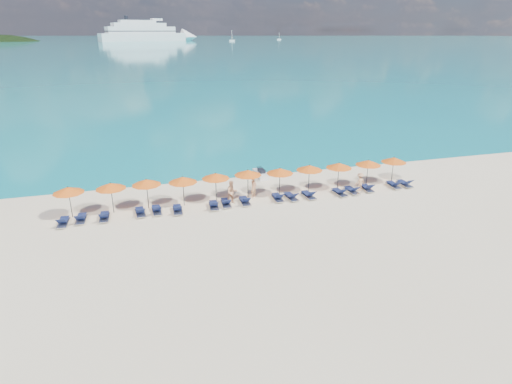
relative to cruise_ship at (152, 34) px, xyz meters
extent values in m
plane|color=beige|center=(-22.48, -517.66, -8.52)|extent=(1400.00, 1400.00, 0.00)
cube|color=#1FA9B2|center=(-22.48, 142.34, -8.51)|extent=(1600.00, 1300.00, 0.01)
ellipsoid|color=black|center=(-172.48, 42.34, -43.52)|extent=(162.00, 126.00, 85.50)
cube|color=silver|center=(-9.98, -3.11, -4.06)|extent=(98.86, 46.17, 8.91)
cone|color=silver|center=(46.15, 14.38, -4.06)|extent=(24.54, 24.54, 19.60)
cube|color=silver|center=(-11.68, -3.64, 3.95)|extent=(79.35, 37.78, 7.13)
cube|color=silver|center=(-13.38, -4.17, 9.30)|extent=(61.98, 30.83, 4.45)
cube|color=silver|center=(-15.08, -4.70, 12.86)|extent=(42.47, 22.45, 3.12)
cube|color=black|center=(-11.68, -3.64, 2.62)|extent=(80.34, 38.24, 0.80)
cube|color=black|center=(-11.68, -3.64, 5.73)|extent=(78.36, 37.32, 0.80)
cylinder|color=black|center=(-26.82, -8.36, 16.42)|extent=(3.92, 3.92, 4.90)
cube|color=silver|center=(89.57, -26.76, -7.65)|extent=(6.51, 2.17, 1.73)
cylinder|color=silver|center=(89.57, -26.76, -2.01)|extent=(0.39, 0.39, 10.84)
cube|color=silver|center=(168.68, 34.19, -7.80)|extent=(5.41, 1.80, 1.44)
cylinder|color=silver|center=(168.68, 34.19, -3.11)|extent=(0.32, 0.32, 9.01)
cube|color=silver|center=(-20.18, -508.22, -8.24)|extent=(0.91, 2.27, 0.52)
cube|color=black|center=(-20.17, -508.41, -7.86)|extent=(0.50, 0.95, 0.33)
cylinder|color=black|center=(-20.19, -507.66, -7.72)|extent=(0.52, 0.07, 0.06)
imported|color=tan|center=(-22.11, -512.73, -7.68)|extent=(0.73, 0.70, 1.67)
imported|color=tan|center=(-24.00, -513.49, -7.62)|extent=(0.94, 0.62, 1.80)
imported|color=tan|center=(-13.50, -513.68, -7.76)|extent=(1.05, 0.64, 1.52)
cylinder|color=black|center=(-35.22, -512.81, -7.42)|extent=(0.05, 0.05, 2.20)
cone|color=#E45C14|center=(-35.22, -512.81, -6.50)|extent=(2.10, 2.10, 0.42)
sphere|color=black|center=(-35.22, -512.81, -6.28)|extent=(0.08, 0.08, 0.08)
cylinder|color=black|center=(-32.48, -512.76, -7.42)|extent=(0.05, 0.05, 2.20)
cone|color=#E45C14|center=(-32.48, -512.76, -6.50)|extent=(2.10, 2.10, 0.42)
sphere|color=black|center=(-32.48, -512.76, -6.28)|extent=(0.08, 0.08, 0.08)
cylinder|color=black|center=(-30.05, -512.64, -7.42)|extent=(0.05, 0.05, 2.20)
cone|color=#E45C14|center=(-30.05, -512.64, -6.50)|extent=(2.10, 2.10, 0.42)
sphere|color=black|center=(-30.05, -512.64, -6.28)|extent=(0.08, 0.08, 0.08)
cylinder|color=black|center=(-27.48, -512.82, -7.42)|extent=(0.05, 0.05, 2.20)
cone|color=#E45C14|center=(-27.48, -512.82, -6.50)|extent=(2.10, 2.10, 0.42)
sphere|color=black|center=(-27.48, -512.82, -6.28)|extent=(0.08, 0.08, 0.08)
cylinder|color=black|center=(-25.03, -512.65, -7.42)|extent=(0.05, 0.05, 2.20)
cone|color=#E45C14|center=(-25.03, -512.65, -6.50)|extent=(2.10, 2.10, 0.42)
sphere|color=black|center=(-25.03, -512.65, -6.28)|extent=(0.08, 0.08, 0.08)
cylinder|color=black|center=(-22.51, -512.54, -7.42)|extent=(0.05, 0.05, 2.20)
cone|color=#E45C14|center=(-22.51, -512.54, -6.50)|extent=(2.10, 2.10, 0.42)
sphere|color=black|center=(-22.51, -512.54, -6.28)|extent=(0.08, 0.08, 0.08)
cylinder|color=black|center=(-20.03, -512.81, -7.42)|extent=(0.05, 0.05, 2.20)
cone|color=#E45C14|center=(-20.03, -512.81, -6.50)|extent=(2.10, 2.10, 0.42)
sphere|color=black|center=(-20.03, -512.81, -6.28)|extent=(0.08, 0.08, 0.08)
cylinder|color=black|center=(-17.52, -512.70, -7.42)|extent=(0.05, 0.05, 2.20)
cone|color=#E45C14|center=(-17.52, -512.70, -6.50)|extent=(2.10, 2.10, 0.42)
sphere|color=black|center=(-17.52, -512.70, -6.28)|extent=(0.08, 0.08, 0.08)
cylinder|color=black|center=(-15.00, -512.79, -7.42)|extent=(0.05, 0.05, 2.20)
cone|color=#E45C14|center=(-15.00, -512.79, -6.50)|extent=(2.10, 2.10, 0.42)
sphere|color=black|center=(-15.00, -512.79, -6.28)|extent=(0.08, 0.08, 0.08)
cylinder|color=black|center=(-12.35, -512.76, -7.42)|extent=(0.05, 0.05, 2.20)
cone|color=#E45C14|center=(-12.35, -512.76, -6.50)|extent=(2.10, 2.10, 0.42)
sphere|color=black|center=(-12.35, -512.76, -6.28)|extent=(0.08, 0.08, 0.08)
cylinder|color=black|center=(-9.87, -512.62, -7.42)|extent=(0.05, 0.05, 2.20)
cone|color=#E45C14|center=(-9.87, -512.62, -6.50)|extent=(2.10, 2.10, 0.42)
sphere|color=black|center=(-9.87, -512.62, -6.28)|extent=(0.08, 0.08, 0.08)
cube|color=silver|center=(-35.66, -514.02, -8.38)|extent=(0.71, 1.73, 0.06)
cube|color=#131E4B|center=(-35.65, -513.77, -8.22)|extent=(0.61, 1.13, 0.04)
cube|color=#131E4B|center=(-35.69, -514.57, -7.97)|extent=(0.58, 0.56, 0.43)
cube|color=silver|center=(-34.57, -513.76, -8.38)|extent=(0.71, 1.73, 0.06)
cube|color=#131E4B|center=(-34.55, -513.51, -8.22)|extent=(0.61, 1.13, 0.04)
cube|color=#131E4B|center=(-34.60, -514.31, -7.97)|extent=(0.58, 0.57, 0.43)
cube|color=silver|center=(-33.06, -513.87, -8.38)|extent=(0.67, 1.72, 0.06)
cube|color=#131E4B|center=(-33.06, -513.62, -8.22)|extent=(0.58, 1.11, 0.04)
cube|color=#131E4B|center=(-33.08, -514.42, -7.97)|extent=(0.56, 0.55, 0.43)
cube|color=silver|center=(-30.67, -513.71, -8.38)|extent=(0.75, 1.74, 0.06)
cube|color=#131E4B|center=(-30.69, -513.46, -8.22)|extent=(0.64, 1.14, 0.04)
cube|color=#131E4B|center=(-30.62, -514.26, -7.97)|extent=(0.59, 0.58, 0.43)
cube|color=silver|center=(-29.54, -513.69, -8.38)|extent=(0.67, 1.72, 0.06)
cube|color=#131E4B|center=(-29.55, -513.44, -8.22)|extent=(0.58, 1.12, 0.04)
cube|color=#131E4B|center=(-29.52, -514.24, -7.97)|extent=(0.57, 0.55, 0.43)
cube|color=silver|center=(-28.10, -513.99, -8.38)|extent=(0.67, 1.72, 0.06)
cube|color=#131E4B|center=(-28.09, -513.74, -8.22)|extent=(0.58, 1.12, 0.04)
cube|color=#131E4B|center=(-28.12, -514.54, -7.97)|extent=(0.57, 0.55, 0.43)
cube|color=silver|center=(-25.48, -513.95, -8.38)|extent=(0.78, 1.75, 0.06)
cube|color=#131E4B|center=(-25.46, -513.70, -8.22)|extent=(0.65, 1.15, 0.04)
cube|color=#131E4B|center=(-25.53, -514.49, -7.97)|extent=(0.60, 0.59, 0.43)
cube|color=silver|center=(-24.52, -513.73, -8.38)|extent=(0.74, 1.74, 0.06)
cube|color=#131E4B|center=(-24.50, -513.48, -8.22)|extent=(0.63, 1.14, 0.04)
cube|color=#131E4B|center=(-24.56, -514.28, -7.97)|extent=(0.59, 0.58, 0.43)
cube|color=silver|center=(-23.09, -513.76, -8.38)|extent=(0.66, 1.71, 0.06)
cube|color=#131E4B|center=(-23.08, -513.51, -8.22)|extent=(0.58, 1.11, 0.04)
cube|color=#131E4B|center=(-23.10, -514.31, -7.97)|extent=(0.56, 0.55, 0.43)
cube|color=silver|center=(-20.50, -513.76, -8.38)|extent=(0.69, 1.72, 0.06)
cube|color=#131E4B|center=(-20.49, -513.51, -8.22)|extent=(0.60, 1.12, 0.04)
cube|color=#131E4B|center=(-20.53, -514.31, -7.97)|extent=(0.57, 0.56, 0.43)
cube|color=silver|center=(-19.46, -513.89, -8.38)|extent=(0.79, 1.75, 0.06)
cube|color=#131E4B|center=(-19.48, -513.64, -8.22)|extent=(0.66, 1.15, 0.04)
cube|color=#131E4B|center=(-19.40, -514.43, -7.97)|extent=(0.60, 0.59, 0.43)
cube|color=silver|center=(-18.03, -513.93, -8.38)|extent=(0.74, 1.74, 0.06)
cube|color=#131E4B|center=(-18.05, -513.68, -8.22)|extent=(0.63, 1.14, 0.04)
cube|color=#131E4B|center=(-17.99, -514.47, -7.97)|extent=(0.59, 0.58, 0.43)
cube|color=silver|center=(-15.46, -514.06, -8.38)|extent=(0.77, 1.75, 0.06)
cube|color=#131E4B|center=(-15.48, -513.81, -8.22)|extent=(0.64, 1.14, 0.04)
cube|color=#131E4B|center=(-15.41, -514.61, -7.97)|extent=(0.59, 0.58, 0.43)
cube|color=silver|center=(-14.30, -513.92, -8.38)|extent=(0.70, 1.73, 0.06)
cube|color=#131E4B|center=(-14.31, -513.67, -8.22)|extent=(0.60, 1.13, 0.04)
cube|color=#131E4B|center=(-14.27, -514.47, -7.97)|extent=(0.58, 0.56, 0.43)
cube|color=silver|center=(-12.87, -513.77, -8.38)|extent=(0.74, 1.74, 0.06)
cube|color=#131E4B|center=(-12.85, -513.52, -8.22)|extent=(0.63, 1.14, 0.04)
cube|color=#131E4B|center=(-12.91, -514.32, -7.97)|extent=(0.59, 0.58, 0.43)
cube|color=silver|center=(-10.37, -513.72, -8.38)|extent=(0.70, 1.73, 0.06)
cube|color=#131E4B|center=(-10.36, -513.47, -8.22)|extent=(0.60, 1.13, 0.04)
cube|color=#131E4B|center=(-10.40, -514.27, -7.97)|extent=(0.58, 0.56, 0.43)
cube|color=silver|center=(-9.32, -513.71, -8.38)|extent=(0.64, 1.71, 0.06)
cube|color=#131E4B|center=(-9.32, -513.46, -8.22)|extent=(0.57, 1.11, 0.04)
cube|color=#131E4B|center=(-9.31, -514.26, -7.97)|extent=(0.56, 0.54, 0.43)
camera|label=1|loc=(-30.52, -542.43, 3.64)|focal=30.00mm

